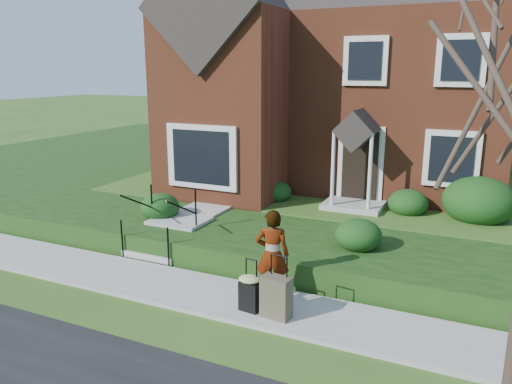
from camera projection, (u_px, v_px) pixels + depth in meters
The scene contains 10 objects.
ground at pixel (223, 299), 9.78m from camera, with size 120.00×120.00×0.00m, color #2D5119.
sidewalk at pixel (223, 297), 9.77m from camera, with size 60.00×1.60×0.08m, color #9E9B93.
terrace at pixel (470, 188), 17.66m from camera, with size 44.00×20.00×0.60m, color #15360E.
walkway at pixel (229, 197), 15.06m from camera, with size 1.20×6.00×0.06m, color #9E9B93.
main_house at pixel (350, 43), 17.06m from camera, with size 10.40×10.20×9.40m.
front_steps at pixel (170, 232), 12.32m from camera, with size 1.40×2.02×1.50m.
foundation_shrubs at pixel (355, 195), 13.35m from camera, with size 10.35×4.75×1.26m.
woman at pixel (272, 255), 9.47m from camera, with size 0.65×0.42×1.77m, color #999999.
suitcase_black at pixel (250, 291), 9.08m from camera, with size 0.45×0.38×0.99m.
suitcase_olive at pixel (276, 297), 8.84m from camera, with size 0.56×0.36×1.15m.
Camera 1 is at (4.38, -7.87, 4.40)m, focal length 35.00 mm.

